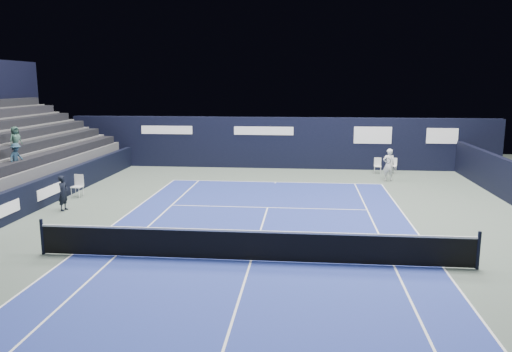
{
  "coord_description": "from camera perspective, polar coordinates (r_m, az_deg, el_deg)",
  "views": [
    {
      "loc": [
        1.53,
        -13.85,
        5.16
      ],
      "look_at": [
        -0.51,
        6.65,
        1.3
      ],
      "focal_mm": 35.0,
      "sensor_mm": 36.0,
      "label": 1
    }
  ],
  "objects": [
    {
      "name": "folding_chair_back_b",
      "position": [
        30.0,
        15.41,
        1.29
      ],
      "size": [
        0.5,
        0.49,
        0.88
      ],
      "rotation": [
        0.0,
        0.0,
        -0.38
      ],
      "color": "white",
      "rests_on": "ground"
    },
    {
      "name": "tennis_net",
      "position": [
        14.69,
        -0.58,
        -7.84
      ],
      "size": [
        12.9,
        0.1,
        1.1
      ],
      "color": "black",
      "rests_on": "ground"
    },
    {
      "name": "court_markings",
      "position": [
        14.86,
        -0.57,
        -9.67
      ],
      "size": [
        11.03,
        23.83,
        0.0
      ],
      "color": "white",
      "rests_on": "court_surface"
    },
    {
      "name": "tennis_player",
      "position": [
        27.46,
        14.92,
        1.25
      ],
      "size": [
        0.68,
        0.86,
        1.73
      ],
      "color": "white",
      "rests_on": "ground"
    },
    {
      "name": "line_judge_chair",
      "position": [
        24.3,
        -19.68,
        -0.88
      ],
      "size": [
        0.49,
        0.48,
        1.02
      ],
      "rotation": [
        0.0,
        0.0,
        -0.09
      ],
      "color": "white",
      "rests_on": "ground"
    },
    {
      "name": "folding_chair_back_a",
      "position": [
        29.63,
        13.73,
        1.29
      ],
      "size": [
        0.43,
        0.42,
        0.91
      ],
      "rotation": [
        0.0,
        0.0,
        -0.08
      ],
      "color": "silver",
      "rests_on": "ground"
    },
    {
      "name": "side_barrier_left",
      "position": [
        23.14,
        -22.92,
        -1.6
      ],
      "size": [
        0.33,
        22.0,
        1.2
      ],
      "color": "black",
      "rests_on": "ground"
    },
    {
      "name": "court_surface",
      "position": [
        14.86,
        -0.57,
        -9.69
      ],
      "size": [
        10.97,
        23.77,
        0.01
      ],
      "primitive_type": "cube",
      "color": "navy",
      "rests_on": "ground"
    },
    {
      "name": "ground",
      "position": [
        16.74,
        0.18,
        -7.34
      ],
      "size": [
        48.0,
        48.0,
        0.0
      ],
      "primitive_type": "plane",
      "color": "#4C5A50",
      "rests_on": "ground"
    },
    {
      "name": "line_judge",
      "position": [
        21.84,
        -21.17,
        -1.83
      ],
      "size": [
        0.39,
        0.56,
        1.45
      ],
      "primitive_type": "imported",
      "rotation": [
        0.0,
        0.0,
        1.49
      ],
      "color": "black",
      "rests_on": "ground"
    },
    {
      "name": "back_sponsor_wall",
      "position": [
        30.6,
        2.8,
        3.83
      ],
      "size": [
        26.0,
        0.63,
        3.1
      ],
      "color": "black",
      "rests_on": "ground"
    }
  ]
}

